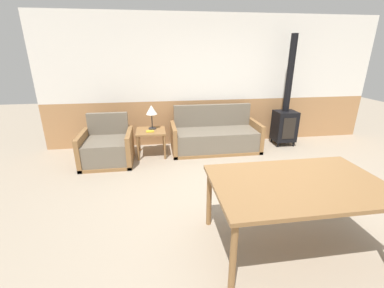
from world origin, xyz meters
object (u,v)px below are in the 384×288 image
object	(u,v)px
table_lamp	(151,111)
wood_stove	(285,116)
side_table	(151,134)
dining_table	(298,188)
armchair	(107,149)
couch	(215,138)

from	to	relation	value
table_lamp	wood_stove	xyz separation A→B (m)	(2.87, 0.10, -0.24)
side_table	dining_table	world-z (taller)	dining_table
side_table	wood_stove	xyz separation A→B (m)	(2.90, 0.20, 0.20)
table_lamp	dining_table	world-z (taller)	table_lamp
armchair	side_table	world-z (taller)	armchair
couch	table_lamp	distance (m)	1.42
armchair	table_lamp	size ratio (longest dim) A/B	1.93
dining_table	armchair	bearing A→B (deg)	131.88
wood_stove	dining_table	bearing A→B (deg)	-115.46
table_lamp	wood_stove	distance (m)	2.88
couch	dining_table	xyz separation A→B (m)	(0.15, -2.87, 0.42)
couch	dining_table	distance (m)	2.91
table_lamp	dining_table	xyz separation A→B (m)	(1.44, -2.90, -0.18)
couch	table_lamp	bearing A→B (deg)	178.76
couch	side_table	xyz separation A→B (m)	(-1.32, -0.07, 0.16)
armchair	table_lamp	bearing A→B (deg)	15.90
side_table	wood_stove	bearing A→B (deg)	3.92
side_table	wood_stove	world-z (taller)	wood_stove
side_table	table_lamp	xyz separation A→B (m)	(0.03, 0.10, 0.44)
side_table	wood_stove	size ratio (longest dim) A/B	0.25
armchair	dining_table	size ratio (longest dim) A/B	0.53
armchair	side_table	bearing A→B (deg)	10.66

